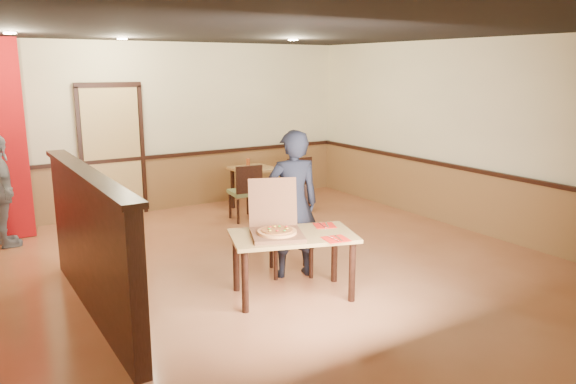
% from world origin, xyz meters
% --- Properties ---
extents(floor, '(7.00, 7.00, 0.00)m').
position_xyz_m(floor, '(0.00, 0.00, 0.00)').
color(floor, '#C2744B').
rests_on(floor, ground).
extents(ceiling, '(7.00, 7.00, 0.00)m').
position_xyz_m(ceiling, '(0.00, 0.00, 2.80)').
color(ceiling, black).
rests_on(ceiling, wall_back).
extents(wall_back, '(7.00, 0.00, 7.00)m').
position_xyz_m(wall_back, '(0.00, 3.50, 1.40)').
color(wall_back, beige).
rests_on(wall_back, floor).
extents(wall_right, '(0.00, 7.00, 7.00)m').
position_xyz_m(wall_right, '(3.50, 0.00, 1.40)').
color(wall_right, beige).
rests_on(wall_right, floor).
extents(wainscot_back, '(7.00, 0.04, 0.90)m').
position_xyz_m(wainscot_back, '(0.00, 3.47, 0.45)').
color(wainscot_back, brown).
rests_on(wainscot_back, floor).
extents(chair_rail_back, '(7.00, 0.06, 0.06)m').
position_xyz_m(chair_rail_back, '(0.00, 3.45, 0.92)').
color(chair_rail_back, black).
rests_on(chair_rail_back, wall_back).
extents(wainscot_right, '(0.04, 7.00, 0.90)m').
position_xyz_m(wainscot_right, '(3.47, 0.00, 0.45)').
color(wainscot_right, brown).
rests_on(wainscot_right, floor).
extents(chair_rail_right, '(0.06, 7.00, 0.06)m').
position_xyz_m(chair_rail_right, '(3.45, 0.00, 0.92)').
color(chair_rail_right, black).
rests_on(chair_rail_right, wall_right).
extents(back_door, '(0.90, 0.06, 2.10)m').
position_xyz_m(back_door, '(-0.80, 3.46, 1.05)').
color(back_door, '#D8B66F').
rests_on(back_door, wall_back).
extents(booth_partition, '(0.20, 3.10, 1.44)m').
position_xyz_m(booth_partition, '(-2.00, -0.20, 0.74)').
color(booth_partition, black).
rests_on(booth_partition, floor).
extents(spot_a, '(0.14, 0.14, 0.02)m').
position_xyz_m(spot_a, '(-2.30, 1.80, 2.78)').
color(spot_a, beige).
rests_on(spot_a, ceiling).
extents(spot_b, '(0.14, 0.14, 0.02)m').
position_xyz_m(spot_b, '(-0.80, 2.50, 2.78)').
color(spot_b, beige).
rests_on(spot_b, ceiling).
extents(spot_c, '(0.14, 0.14, 0.02)m').
position_xyz_m(spot_c, '(1.40, 1.50, 2.78)').
color(spot_c, beige).
rests_on(spot_c, ceiling).
extents(main_table, '(1.45, 1.09, 0.69)m').
position_xyz_m(main_table, '(-0.11, -0.87, 0.58)').
color(main_table, tan).
rests_on(main_table, floor).
extents(diner_chair, '(0.66, 0.66, 1.01)m').
position_xyz_m(diner_chair, '(0.27, -0.21, 0.55)').
color(diner_chair, '#5E6C3F').
rests_on(diner_chair, floor).
extents(side_chair_left, '(0.50, 0.50, 0.91)m').
position_xyz_m(side_chair_left, '(0.87, 2.04, 0.50)').
color(side_chair_left, '#5E6C3F').
rests_on(side_chair_left, floor).
extents(side_chair_right, '(0.48, 0.48, 0.96)m').
position_xyz_m(side_chair_right, '(1.78, 2.04, 0.52)').
color(side_chair_right, '#5E6C3F').
rests_on(side_chair_right, floor).
extents(side_table, '(0.72, 0.72, 0.72)m').
position_xyz_m(side_table, '(1.33, 2.66, 0.55)').
color(side_table, tan).
rests_on(side_table, floor).
extents(diner, '(0.71, 0.56, 1.71)m').
position_xyz_m(diner, '(0.22, -0.35, 0.86)').
color(diner, black).
rests_on(diner, floor).
extents(passerby, '(0.49, 0.94, 1.54)m').
position_xyz_m(passerby, '(-2.52, 2.63, 0.77)').
color(passerby, gray).
rests_on(passerby, floor).
extents(pizza_box, '(0.71, 0.76, 0.55)m').
position_xyz_m(pizza_box, '(-0.27, -0.81, 0.76)').
color(pizza_box, brown).
rests_on(pizza_box, main_table).
extents(pizza, '(0.52, 0.52, 0.03)m').
position_xyz_m(pizza, '(-0.29, -0.86, 0.74)').
color(pizza, '#F1A157').
rests_on(pizza, pizza_box).
extents(napkin_near, '(0.28, 0.28, 0.01)m').
position_xyz_m(napkin_near, '(0.17, -1.25, 0.69)').
color(napkin_near, red).
rests_on(napkin_near, main_table).
extents(napkin_far, '(0.29, 0.29, 0.01)m').
position_xyz_m(napkin_far, '(0.36, -0.79, 0.69)').
color(napkin_far, red).
rests_on(napkin_far, main_table).
extents(condiment, '(0.06, 0.06, 0.15)m').
position_xyz_m(condiment, '(1.29, 2.75, 0.80)').
color(condiment, '#95411B').
rests_on(condiment, side_table).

